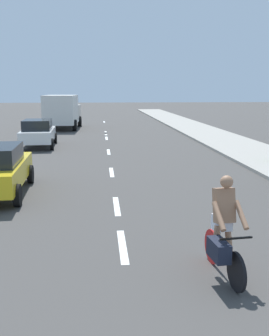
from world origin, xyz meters
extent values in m
plane|color=#423F3D|center=(0.00, 20.00, 0.00)|extent=(160.00, 160.00, 0.00)
cube|color=#9E998E|center=(7.43, 22.00, 0.07)|extent=(3.60, 80.00, 0.14)
cube|color=white|center=(0.00, 7.33, 0.00)|extent=(0.16, 1.80, 0.01)
cube|color=white|center=(0.00, 10.18, 0.00)|extent=(0.16, 1.80, 0.01)
cube|color=white|center=(0.00, 14.75, 0.00)|extent=(0.16, 1.80, 0.01)
cube|color=white|center=(0.00, 19.87, 0.00)|extent=(0.16, 1.80, 0.01)
cube|color=white|center=(0.00, 25.73, 0.00)|extent=(0.16, 1.80, 0.01)
cube|color=white|center=(0.00, 28.44, 0.00)|extent=(0.16, 1.80, 0.01)
cube|color=white|center=(0.00, 29.32, 0.00)|extent=(0.16, 1.80, 0.01)
cube|color=white|center=(0.00, 39.33, 0.00)|extent=(0.16, 1.80, 0.01)
cylinder|color=black|center=(1.74, 5.34, 0.33)|extent=(0.11, 0.66, 0.66)
cylinder|color=red|center=(1.64, 6.38, 0.33)|extent=(0.11, 0.66, 0.66)
cube|color=black|center=(1.69, 5.86, 0.51)|extent=(0.12, 0.94, 0.04)
cylinder|color=black|center=(1.67, 6.07, 0.75)|extent=(0.03, 0.03, 0.48)
cube|color=black|center=(1.73, 5.41, 0.88)|extent=(0.56, 0.08, 0.03)
cube|color=#9E7051|center=(1.69, 5.94, 1.28)|extent=(0.37, 0.35, 0.63)
sphere|color=#9E7051|center=(1.69, 5.88, 1.71)|extent=(0.22, 0.22, 0.22)
cube|color=white|center=(1.68, 5.99, 0.95)|extent=(0.34, 0.25, 0.28)
cube|color=black|center=(1.50, 5.55, 0.63)|extent=(0.29, 0.54, 0.32)
cylinder|color=#9E7051|center=(1.81, 5.95, 0.63)|extent=(0.14, 0.32, 0.62)
cylinder|color=#9E7051|center=(1.57, 5.93, 0.63)|extent=(0.13, 0.21, 0.63)
cylinder|color=#9E7051|center=(1.91, 5.69, 1.18)|extent=(0.13, 0.49, 0.41)
cylinder|color=#9E7051|center=(1.51, 5.66, 1.18)|extent=(0.13, 0.49, 0.41)
cylinder|color=black|center=(-2.91, 13.22, 0.32)|extent=(0.21, 0.65, 0.64)
cylinder|color=black|center=(-2.78, 10.42, 0.32)|extent=(0.21, 0.65, 0.64)
cube|color=white|center=(-3.98, 22.17, 0.69)|extent=(1.89, 4.15, 0.64)
cube|color=black|center=(-3.97, 21.97, 1.29)|extent=(1.60, 2.18, 0.56)
cylinder|color=black|center=(-4.90, 23.52, 0.32)|extent=(0.21, 0.65, 0.64)
cylinder|color=black|center=(-3.19, 23.59, 0.32)|extent=(0.21, 0.65, 0.64)
cylinder|color=black|center=(-4.78, 20.75, 0.32)|extent=(0.21, 0.65, 0.64)
cylinder|color=black|center=(-3.07, 20.83, 0.32)|extent=(0.21, 0.65, 0.64)
cube|color=beige|center=(-3.43, 34.80, 1.20)|extent=(2.51, 2.46, 1.40)
cube|color=silver|center=(-3.58, 31.82, 1.65)|extent=(2.60, 4.27, 2.30)
cylinder|color=black|center=(-4.64, 34.73, 0.45)|extent=(0.32, 0.91, 0.90)
cylinder|color=black|center=(-2.24, 34.61, 0.45)|extent=(0.32, 0.91, 0.90)
cylinder|color=black|center=(-4.83, 30.84, 0.45)|extent=(0.32, 0.91, 0.90)
cylinder|color=black|center=(-2.44, 30.72, 0.45)|extent=(0.32, 0.91, 0.90)
camera|label=1|loc=(-0.43, -0.27, 3.24)|focal=41.05mm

